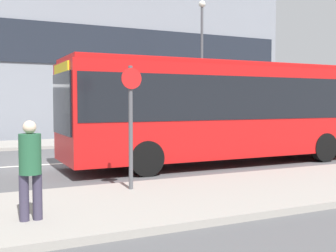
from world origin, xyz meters
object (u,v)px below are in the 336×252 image
city_bus (224,106)px  parked_car_0 (269,128)px  bus_stop_sign (131,117)px  pedestrian_near_stop (30,164)px  street_lamp (202,55)px

city_bus → parked_car_0: city_bus is taller
parked_car_0 → bus_stop_sign: size_ratio=1.76×
pedestrian_near_stop → parked_car_0: bearing=39.0°
pedestrian_near_stop → bus_stop_sign: bus_stop_sign is taller
bus_stop_sign → pedestrian_near_stop: bearing=-145.6°
pedestrian_near_stop → street_lamp: 16.56m
parked_car_0 → street_lamp: size_ratio=0.65×
bus_stop_sign → street_lamp: (8.07, 10.95, 2.80)m
city_bus → pedestrian_near_stop: 8.12m
city_bus → parked_car_0: bearing=38.0°
city_bus → street_lamp: (3.72, 7.82, 2.61)m
pedestrian_near_stop → street_lamp: bearing=51.1°
parked_car_0 → bus_stop_sign: 13.88m
pedestrian_near_stop → bus_stop_sign: bearing=35.1°
city_bus → bus_stop_sign: (-4.35, -3.12, -0.19)m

